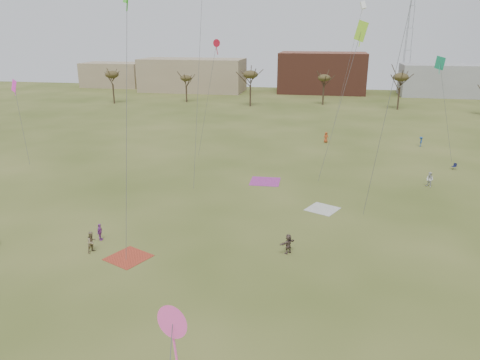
# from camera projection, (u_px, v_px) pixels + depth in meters

# --- Properties ---
(ground) EXTENTS (260.00, 260.00, 0.00)m
(ground) POSITION_uv_depth(u_px,v_px,m) (207.00, 310.00, 31.17)
(ground) COLOR #394916
(ground) RESTS_ON ground
(spectator_fore_b) EXTENTS (1.02, 1.13, 1.89)m
(spectator_fore_b) POSITION_uv_depth(u_px,v_px,m) (92.00, 242.00, 39.09)
(spectator_fore_b) COLOR #887857
(spectator_fore_b) RESTS_ON ground
(spectator_fore_c) EXTENTS (1.49, 1.54, 1.76)m
(spectator_fore_c) POSITION_uv_depth(u_px,v_px,m) (288.00, 244.00, 38.86)
(spectator_fore_c) COLOR brown
(spectator_fore_c) RESTS_ON ground
(spectator_mid_d) EXTENTS (0.47, 0.97, 1.59)m
(spectator_mid_d) POSITION_uv_depth(u_px,v_px,m) (100.00, 232.00, 41.34)
(spectator_mid_d) COLOR purple
(spectator_mid_d) RESTS_ON ground
(spectator_mid_e) EXTENTS (1.12, 1.11, 1.83)m
(spectator_mid_e) POSITION_uv_depth(u_px,v_px,m) (430.00, 180.00, 55.54)
(spectator_mid_e) COLOR silver
(spectator_mid_e) RESTS_ON ground
(flyer_far_b) EXTENTS (1.02, 0.84, 1.79)m
(flyer_far_b) POSITION_uv_depth(u_px,v_px,m) (326.00, 137.00, 77.76)
(flyer_far_b) COLOR #AE451D
(flyer_far_b) RESTS_ON ground
(flyer_far_c) EXTENTS (0.72, 1.11, 1.62)m
(flyer_far_c) POSITION_uv_depth(u_px,v_px,m) (421.00, 142.00, 75.17)
(flyer_far_c) COLOR navy
(flyer_far_c) RESTS_ON ground
(blanket_red) EXTENTS (4.08, 4.08, 0.03)m
(blanket_red) POSITION_uv_depth(u_px,v_px,m) (128.00, 258.00, 38.34)
(blanket_red) COLOR #AA3722
(blanket_red) RESTS_ON ground
(blanket_cream) EXTENTS (4.00, 4.00, 0.03)m
(blanket_cream) POSITION_uv_depth(u_px,v_px,m) (322.00, 209.00, 48.80)
(blanket_cream) COLOR silver
(blanket_cream) RESTS_ON ground
(blanket_plum) EXTENTS (3.81, 3.81, 0.03)m
(blanket_plum) POSITION_uv_depth(u_px,v_px,m) (265.00, 182.00, 57.74)
(blanket_plum) COLOR #A43292
(blanket_plum) RESTS_ON ground
(camp_chair_right) EXTENTS (0.74, 0.73, 0.87)m
(camp_chair_right) POSITION_uv_depth(u_px,v_px,m) (454.00, 168.00, 62.74)
(camp_chair_right) COLOR #15183A
(camp_chair_right) RESTS_ON ground
(kites_aloft) EXTENTS (71.29, 79.22, 25.90)m
(kites_aloft) POSITION_uv_depth(u_px,v_px,m) (281.00, 20.00, 50.14)
(kites_aloft) COLOR red
(kites_aloft) RESTS_ON ground
(tree_line) EXTENTS (117.44, 49.32, 8.91)m
(tree_line) POSITION_uv_depth(u_px,v_px,m) (284.00, 82.00, 103.32)
(tree_line) COLOR #3A2B1E
(tree_line) RESTS_ON ground
(building_tan) EXTENTS (32.00, 14.00, 10.00)m
(building_tan) POSITION_uv_depth(u_px,v_px,m) (193.00, 75.00, 143.23)
(building_tan) COLOR #937F60
(building_tan) RESTS_ON ground
(building_brick) EXTENTS (26.00, 16.00, 12.00)m
(building_brick) POSITION_uv_depth(u_px,v_px,m) (322.00, 73.00, 140.40)
(building_brick) COLOR brown
(building_brick) RESTS_ON ground
(building_grey) EXTENTS (24.00, 12.00, 9.00)m
(building_grey) POSITION_uv_depth(u_px,v_px,m) (443.00, 80.00, 132.71)
(building_grey) COLOR gray
(building_grey) RESTS_ON ground
(building_tan_west) EXTENTS (20.00, 12.00, 8.00)m
(building_tan_west) POSITION_uv_depth(u_px,v_px,m) (114.00, 75.00, 155.47)
(building_tan_west) COLOR #937F60
(building_tan_west) RESTS_ON ground
(radio_tower) EXTENTS (1.51, 1.72, 41.00)m
(radio_tower) POSITION_uv_depth(u_px,v_px,m) (409.00, 27.00, 136.46)
(radio_tower) COLOR #9EA3A8
(radio_tower) RESTS_ON ground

